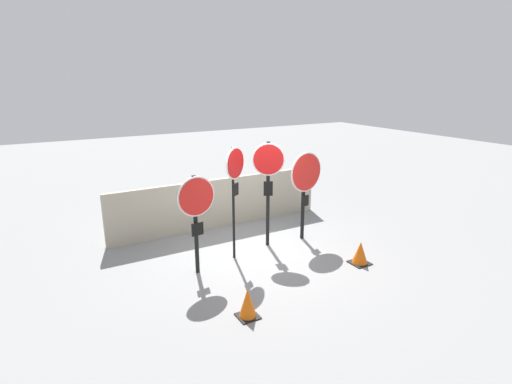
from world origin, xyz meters
TOP-DOWN VIEW (x-y plane):
  - ground_plane at (0.00, 0.00)m, footprint 40.00×40.00m
  - fence_back at (0.00, 1.82)m, footprint 5.73×0.12m
  - stop_sign_0 at (-1.48, -0.34)m, footprint 0.77×0.18m
  - stop_sign_1 at (-0.52, -0.09)m, footprint 0.57×0.37m
  - stop_sign_2 at (0.41, 0.14)m, footprint 0.65×0.35m
  - stop_sign_3 at (1.37, 0.06)m, footprint 0.91×0.20m
  - traffic_cone_0 at (-1.36, -2.15)m, footprint 0.34×0.34m
  - traffic_cone_1 at (1.60, -1.60)m, footprint 0.39×0.39m

SIDE VIEW (x-z plane):
  - ground_plane at x=0.00m, z-range 0.00..0.00m
  - traffic_cone_1 at x=1.60m, z-range 0.00..0.47m
  - traffic_cone_0 at x=-1.36m, z-range 0.00..0.51m
  - fence_back at x=0.00m, z-range 0.00..1.27m
  - stop_sign_0 at x=-1.48m, z-range 0.38..2.37m
  - stop_sign_3 at x=1.37m, z-range 0.39..2.50m
  - stop_sign_2 at x=0.41m, z-range 0.48..2.89m
  - stop_sign_1 at x=-0.52m, z-range 0.62..3.03m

